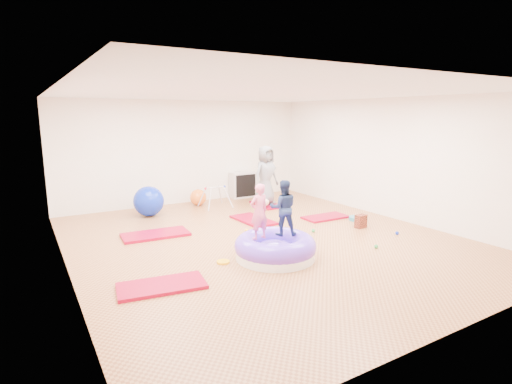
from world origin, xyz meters
TOP-DOWN VIEW (x-y plane):
  - room at (0.00, 0.00)m, footprint 7.01×8.01m
  - gym_mat_front_left at (-2.43, -1.15)m, footprint 1.29×0.78m
  - gym_mat_mid_left at (-1.76, 1.33)m, footprint 1.35×0.75m
  - gym_mat_center_back at (0.52, 1.29)m, footprint 0.65×1.22m
  - gym_mat_right at (2.13, 0.65)m, footprint 1.10×0.57m
  - gym_mat_rear_right at (1.66, 2.51)m, footprint 0.59×1.09m
  - inflatable_cushion at (-0.38, -0.98)m, footprint 1.40×1.40m
  - child_pink at (-0.64, -0.87)m, footprint 0.36×0.25m
  - child_navy at (-0.17, -0.90)m, footprint 0.59×0.54m
  - adult_caregiver at (1.64, 2.53)m, footprint 0.86×0.66m
  - infant at (1.40, 2.29)m, footprint 0.38×0.39m
  - ball_pit_balls at (1.19, -0.16)m, footprint 2.63×3.75m
  - exercise_ball_blue at (-1.40, 3.00)m, footprint 0.73×0.73m
  - exercise_ball_orange at (0.07, 3.47)m, footprint 0.44×0.44m
  - infant_play_gym at (0.34, 2.94)m, footprint 0.74×0.70m
  - cube_shelf at (1.64, 3.79)m, footprint 0.75×0.37m
  - balance_disc at (2.63, 0.11)m, footprint 0.38×0.38m
  - backpack at (2.24, -0.38)m, footprint 0.27×0.18m
  - yellow_toy at (-1.25, -0.73)m, footprint 0.22×0.22m

SIDE VIEW (x-z plane):
  - yellow_toy at x=-1.25m, z-range 0.00..0.03m
  - gym_mat_rear_right at x=1.66m, z-range 0.00..0.04m
  - gym_mat_right at x=2.13m, z-range 0.00..0.05m
  - gym_mat_center_back at x=0.52m, z-range 0.00..0.05m
  - gym_mat_front_left at x=-2.43m, z-range 0.00..0.05m
  - gym_mat_mid_left at x=-1.76m, z-range 0.00..0.05m
  - ball_pit_balls at x=1.19m, z-range 0.00..0.07m
  - balance_disc at x=2.63m, z-range 0.00..0.09m
  - backpack at x=2.24m, z-range 0.00..0.29m
  - infant at x=1.40m, z-range 0.05..0.27m
  - inflatable_cushion at x=-0.38m, z-range -0.05..0.39m
  - exercise_ball_orange at x=0.07m, z-range 0.00..0.44m
  - exercise_ball_blue at x=-1.40m, z-range 0.00..0.73m
  - cube_shelf at x=1.64m, z-range 0.00..0.75m
  - infant_play_gym at x=0.34m, z-range 0.09..0.66m
  - adult_caregiver at x=1.64m, z-range 0.04..1.61m
  - child_pink at x=-0.64m, z-range 0.40..1.35m
  - child_navy at x=-0.17m, z-range 0.40..1.37m
  - room at x=0.00m, z-range 0.00..2.80m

